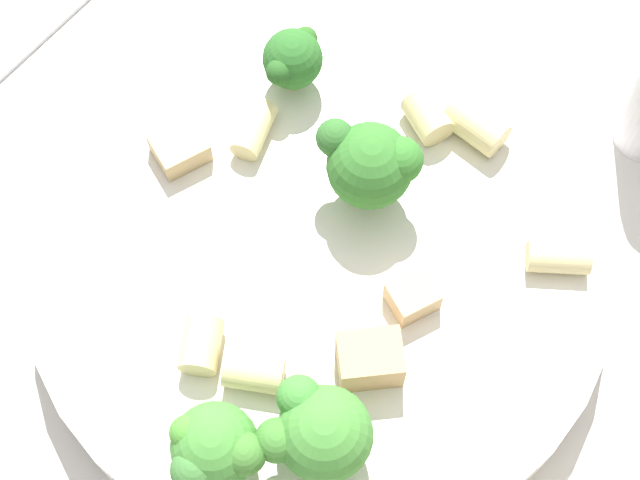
{
  "coord_description": "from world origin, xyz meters",
  "views": [
    {
      "loc": [
        0.19,
        0.03,
        0.47
      ],
      "look_at": [
        0.0,
        0.0,
        0.04
      ],
      "focal_mm": 60.0,
      "sensor_mm": 36.0,
      "label": 1
    }
  ],
  "objects_px": {
    "pasta_bowl": "(320,261)",
    "rigatoni_2": "(427,117)",
    "rigatoni_5": "(254,373)",
    "rigatoni_1": "(254,129)",
    "chicken_chunk_2": "(180,148)",
    "broccoli_floret_3": "(319,432)",
    "rigatoni_3": "(558,258)",
    "broccoli_floret_2": "(293,59)",
    "chicken_chunk_1": "(370,359)",
    "rigatoni_4": "(476,125)",
    "broccoli_floret_0": "(372,164)",
    "chicken_chunk_0": "(412,297)",
    "broccoli_floret_1": "(214,449)",
    "rigatoni_0": "(201,345)"
  },
  "relations": [
    {
      "from": "pasta_bowl",
      "to": "rigatoni_2",
      "type": "xyz_separation_m",
      "value": [
        -0.07,
        0.04,
        0.02
      ]
    },
    {
      "from": "rigatoni_5",
      "to": "pasta_bowl",
      "type": "bearing_deg",
      "value": 165.31
    },
    {
      "from": "rigatoni_1",
      "to": "chicken_chunk_2",
      "type": "distance_m",
      "value": 0.04
    },
    {
      "from": "broccoli_floret_3",
      "to": "rigatoni_3",
      "type": "xyz_separation_m",
      "value": [
        -0.1,
        0.09,
        -0.02
      ]
    },
    {
      "from": "broccoli_floret_2",
      "to": "chicken_chunk_1",
      "type": "bearing_deg",
      "value": 23.4
    },
    {
      "from": "rigatoni_2",
      "to": "rigatoni_4",
      "type": "height_order",
      "value": "same"
    },
    {
      "from": "broccoli_floret_2",
      "to": "rigatoni_4",
      "type": "distance_m",
      "value": 0.09
    },
    {
      "from": "broccoli_floret_0",
      "to": "chicken_chunk_0",
      "type": "height_order",
      "value": "broccoli_floret_0"
    },
    {
      "from": "broccoli_floret_0",
      "to": "chicken_chunk_2",
      "type": "xyz_separation_m",
      "value": [
        -0.0,
        -0.09,
        -0.02
      ]
    },
    {
      "from": "chicken_chunk_1",
      "to": "chicken_chunk_2",
      "type": "distance_m",
      "value": 0.13
    },
    {
      "from": "broccoli_floret_1",
      "to": "rigatoni_4",
      "type": "relative_size",
      "value": 1.39
    },
    {
      "from": "broccoli_floret_0",
      "to": "broccoli_floret_2",
      "type": "xyz_separation_m",
      "value": [
        -0.05,
        -0.05,
        -0.01
      ]
    },
    {
      "from": "pasta_bowl",
      "to": "chicken_chunk_1",
      "type": "relative_size",
      "value": 9.96
    },
    {
      "from": "broccoli_floret_1",
      "to": "broccoli_floret_2",
      "type": "bearing_deg",
      "value": -178.83
    },
    {
      "from": "rigatoni_1",
      "to": "chicken_chunk_0",
      "type": "xyz_separation_m",
      "value": [
        0.07,
        0.08,
        0.0
      ]
    },
    {
      "from": "broccoli_floret_0",
      "to": "rigatoni_4",
      "type": "xyz_separation_m",
      "value": [
        -0.04,
        0.04,
        -0.02
      ]
    },
    {
      "from": "rigatoni_1",
      "to": "rigatoni_5",
      "type": "distance_m",
      "value": 0.12
    },
    {
      "from": "broccoli_floret_2",
      "to": "rigatoni_5",
      "type": "bearing_deg",
      "value": 4.34
    },
    {
      "from": "broccoli_floret_1",
      "to": "chicken_chunk_1",
      "type": "height_order",
      "value": "broccoli_floret_1"
    },
    {
      "from": "rigatoni_1",
      "to": "chicken_chunk_0",
      "type": "height_order",
      "value": "same"
    },
    {
      "from": "chicken_chunk_2",
      "to": "rigatoni_5",
      "type": "bearing_deg",
      "value": 29.01
    },
    {
      "from": "broccoli_floret_2",
      "to": "rigatoni_5",
      "type": "xyz_separation_m",
      "value": [
        0.15,
        0.01,
        -0.01
      ]
    },
    {
      "from": "rigatoni_4",
      "to": "chicken_chunk_2",
      "type": "distance_m",
      "value": 0.14
    },
    {
      "from": "chicken_chunk_0",
      "to": "chicken_chunk_2",
      "type": "bearing_deg",
      "value": -115.01
    },
    {
      "from": "rigatoni_3",
      "to": "broccoli_floret_1",
      "type": "bearing_deg",
      "value": -48.75
    },
    {
      "from": "broccoli_floret_0",
      "to": "chicken_chunk_0",
      "type": "bearing_deg",
      "value": 28.45
    },
    {
      "from": "chicken_chunk_0",
      "to": "chicken_chunk_1",
      "type": "height_order",
      "value": "chicken_chunk_1"
    },
    {
      "from": "broccoli_floret_1",
      "to": "chicken_chunk_2",
      "type": "distance_m",
      "value": 0.15
    },
    {
      "from": "pasta_bowl",
      "to": "rigatoni_4",
      "type": "bearing_deg",
      "value": 139.29
    },
    {
      "from": "broccoli_floret_0",
      "to": "rigatoni_4",
      "type": "height_order",
      "value": "broccoli_floret_0"
    },
    {
      "from": "pasta_bowl",
      "to": "broccoli_floret_2",
      "type": "distance_m",
      "value": 0.1
    },
    {
      "from": "rigatoni_4",
      "to": "chicken_chunk_2",
      "type": "relative_size",
      "value": 1.23
    },
    {
      "from": "chicken_chunk_1",
      "to": "chicken_chunk_2",
      "type": "relative_size",
      "value": 1.16
    },
    {
      "from": "rigatoni_1",
      "to": "rigatoni_5",
      "type": "xyz_separation_m",
      "value": [
        0.12,
        0.02,
        0.0
      ]
    },
    {
      "from": "broccoli_floret_3",
      "to": "broccoli_floret_2",
      "type": "bearing_deg",
      "value": -165.85
    },
    {
      "from": "rigatoni_0",
      "to": "chicken_chunk_1",
      "type": "height_order",
      "value": "chicken_chunk_1"
    },
    {
      "from": "rigatoni_1",
      "to": "broccoli_floret_3",
      "type": "bearing_deg",
      "value": 21.8
    },
    {
      "from": "chicken_chunk_0",
      "to": "chicken_chunk_1",
      "type": "xyz_separation_m",
      "value": [
        0.03,
        -0.01,
        0.0
      ]
    },
    {
      "from": "broccoli_floret_2",
      "to": "broccoli_floret_0",
      "type": "bearing_deg",
      "value": 40.53
    },
    {
      "from": "broccoli_floret_1",
      "to": "rigatoni_2",
      "type": "xyz_separation_m",
      "value": [
        -0.17,
        0.06,
        -0.01
      ]
    },
    {
      "from": "broccoli_floret_3",
      "to": "chicken_chunk_2",
      "type": "height_order",
      "value": "broccoli_floret_3"
    },
    {
      "from": "broccoli_floret_0",
      "to": "chicken_chunk_2",
      "type": "distance_m",
      "value": 0.09
    },
    {
      "from": "rigatoni_2",
      "to": "broccoli_floret_0",
      "type": "bearing_deg",
      "value": -27.4
    },
    {
      "from": "broccoli_floret_2",
      "to": "pasta_bowl",
      "type": "bearing_deg",
      "value": 18.42
    },
    {
      "from": "rigatoni_3",
      "to": "chicken_chunk_1",
      "type": "relative_size",
      "value": 1.02
    },
    {
      "from": "broccoli_floret_2",
      "to": "broccoli_floret_3",
      "type": "relative_size",
      "value": 0.76
    },
    {
      "from": "rigatoni_0",
      "to": "chicken_chunk_2",
      "type": "bearing_deg",
      "value": -161.33
    },
    {
      "from": "broccoli_floret_1",
      "to": "chicken_chunk_1",
      "type": "bearing_deg",
      "value": 133.21
    },
    {
      "from": "pasta_bowl",
      "to": "rigatoni_1",
      "type": "height_order",
      "value": "rigatoni_1"
    },
    {
      "from": "broccoli_floret_3",
      "to": "rigatoni_0",
      "type": "bearing_deg",
      "value": -119.7
    }
  ]
}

